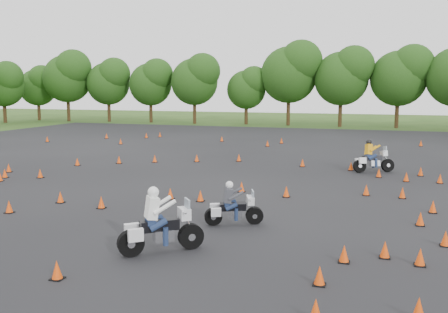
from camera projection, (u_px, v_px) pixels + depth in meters
ground at (196, 197)px, 21.27m from camera, size 140.00×140.00×0.00m
asphalt_pad at (235, 173)px, 26.93m from camera, size 62.00×62.00×0.00m
treeline at (340, 86)px, 53.04m from camera, size 87.29×32.47×10.89m
traffic_cones at (236, 173)px, 25.92m from camera, size 36.57×33.12×0.45m
rider_grey at (234, 202)px, 16.83m from camera, size 2.08×1.38×1.55m
rider_yellow at (375, 156)px, 27.13m from camera, size 2.41×1.69×1.80m
rider_white at (161, 219)px, 13.96m from camera, size 2.40×2.17×1.92m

